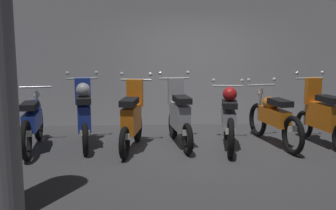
{
  "coord_description": "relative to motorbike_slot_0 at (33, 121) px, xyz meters",
  "views": [
    {
      "loc": [
        -0.97,
        -6.7,
        1.93
      ],
      "look_at": [
        -0.63,
        0.34,
        0.75
      ],
      "focal_mm": 44.33,
      "sensor_mm": 36.0,
      "label": 1
    }
  ],
  "objects": [
    {
      "name": "motorbike_slot_3",
      "position": [
        2.52,
        0.15,
        0.04
      ],
      "size": [
        0.58,
        1.68,
        1.29
      ],
      "color": "black",
      "rests_on": "ground"
    },
    {
      "name": "motorbike_slot_2",
      "position": [
        1.69,
        -0.07,
        0.04
      ],
      "size": [
        0.58,
        1.67,
        1.29
      ],
      "color": "black",
      "rests_on": "ground"
    },
    {
      "name": "motorbike_slot_0",
      "position": [
        0.0,
        0.0,
        0.0
      ],
      "size": [
        0.56,
        1.95,
        1.03
      ],
      "color": "black",
      "rests_on": "ground"
    },
    {
      "name": "motorbike_slot_1",
      "position": [
        0.84,
        0.19,
        0.08
      ],
      "size": [
        0.58,
        1.67,
        1.29
      ],
      "color": "black",
      "rests_on": "ground"
    },
    {
      "name": "ground_plane",
      "position": [
        2.94,
        -0.31,
        -0.49
      ],
      "size": [
        80.0,
        80.0,
        0.0
      ],
      "primitive_type": "plane",
      "color": "#424244"
    },
    {
      "name": "back_wall",
      "position": [
        2.94,
        2.04,
        1.15
      ],
      "size": [
        16.0,
        0.3,
        3.28
      ],
      "primitive_type": "cube",
      "color": "#ADADB2",
      "rests_on": "ground"
    },
    {
      "name": "motorbike_slot_5",
      "position": [
        4.2,
        0.13,
        0.0
      ],
      "size": [
        0.62,
        1.93,
        1.15
      ],
      "color": "black",
      "rests_on": "ground"
    },
    {
      "name": "motorbike_slot_6",
      "position": [
        5.04,
        0.05,
        0.04
      ],
      "size": [
        0.59,
        1.67,
        1.29
      ],
      "color": "black",
      "rests_on": "ground"
    },
    {
      "name": "motorbike_slot_4",
      "position": [
        3.37,
        -0.0,
        0.04
      ],
      "size": [
        0.58,
        1.94,
        1.15
      ],
      "color": "black",
      "rests_on": "ground"
    }
  ]
}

